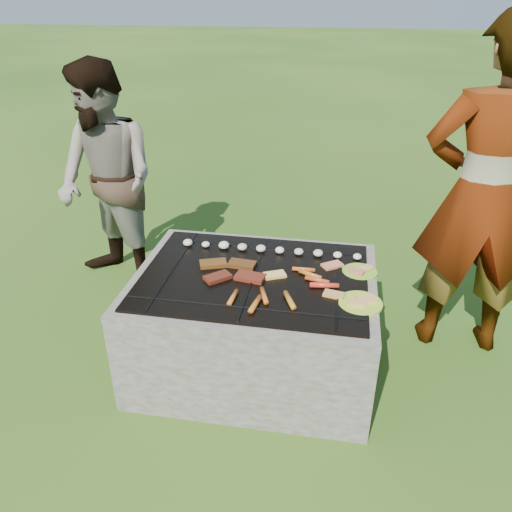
{
  "coord_description": "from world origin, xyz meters",
  "views": [
    {
      "loc": [
        0.41,
        -2.28,
        1.97
      ],
      "look_at": [
        0.0,
        0.05,
        0.7
      ],
      "focal_mm": 35.0,
      "sensor_mm": 36.0,
      "label": 1
    }
  ],
  "objects": [
    {
      "name": "lawn",
      "position": [
        0.0,
        0.0,
        0.0
      ],
      "size": [
        60.0,
        60.0,
        0.0
      ],
      "primitive_type": "plane",
      "color": "#214C13",
      "rests_on": "ground"
    },
    {
      "name": "fire_pit",
      "position": [
        0.0,
        0.0,
        0.28
      ],
      "size": [
        1.3,
        1.0,
        0.62
      ],
      "color": "#9E968C",
      "rests_on": "ground"
    },
    {
      "name": "mushrooms",
      "position": [
        0.01,
        0.27,
        0.63
      ],
      "size": [
        1.05,
        0.06,
        0.04
      ],
      "color": "silver",
      "rests_on": "fire_pit"
    },
    {
      "name": "pork_slabs",
      "position": [
        -0.12,
        0.01,
        0.62
      ],
      "size": [
        0.4,
        0.29,
        0.02
      ],
      "color": "#94591B",
      "rests_on": "fire_pit"
    },
    {
      "name": "sausages",
      "position": [
        0.2,
        -0.13,
        0.62
      ],
      "size": [
        0.53,
        0.47,
        0.03
      ],
      "color": "orange",
      "rests_on": "fire_pit"
    },
    {
      "name": "bread_on_grate",
      "position": [
        0.3,
        0.02,
        0.62
      ],
      "size": [
        0.44,
        0.4,
        0.02
      ],
      "color": "#F4E07D",
      "rests_on": "fire_pit"
    },
    {
      "name": "plate_far",
      "position": [
        0.56,
        0.14,
        0.61
      ],
      "size": [
        0.21,
        0.21,
        0.03
      ],
      "color": "#A7C82F",
      "rests_on": "fire_pit"
    },
    {
      "name": "plate_near",
      "position": [
        0.56,
        -0.18,
        0.61
      ],
      "size": [
        0.26,
        0.26,
        0.03
      ],
      "color": "yellow",
      "rests_on": "fire_pit"
    },
    {
      "name": "cook",
      "position": [
        1.2,
        0.46,
        0.97
      ],
      "size": [
        0.72,
        0.49,
        1.94
      ],
      "primitive_type": "imported",
      "rotation": [
        0.0,
        0.0,
        3.18
      ],
      "color": "gray",
      "rests_on": "ground"
    },
    {
      "name": "bystander",
      "position": [
        -1.16,
        0.76,
        0.8
      ],
      "size": [
        0.98,
        0.92,
        1.6
      ],
      "primitive_type": "imported",
      "rotation": [
        0.0,
        0.0,
        -0.54
      ],
      "color": "#A8988C",
      "rests_on": "ground"
    }
  ]
}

